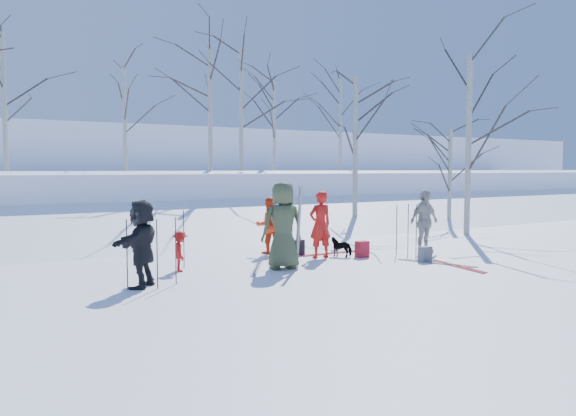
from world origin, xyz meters
TOP-DOWN VIEW (x-y plane):
  - ground at (0.00, 0.00)m, footprint 120.00×120.00m
  - snow_ramp at (0.00, 7.00)m, footprint 70.00×9.49m
  - snow_plateau at (0.00, 17.00)m, footprint 70.00×18.00m
  - far_hill at (0.00, 38.00)m, footprint 90.00×30.00m
  - skier_olive_center at (-0.85, 0.33)m, footprint 1.08×0.80m
  - skier_red_north at (0.80, 1.22)m, footprint 0.65×0.45m
  - skier_redor_behind at (0.04, 2.57)m, footprint 0.86×0.75m
  - skier_red_seated at (-2.97, 1.23)m, footprint 0.49×0.66m
  - skier_cream_east at (3.72, 0.47)m, footprint 1.04×0.49m
  - skier_grey_west at (-4.19, 0.05)m, footprint 1.41×1.52m
  - dog at (1.39, 1.10)m, footprint 0.57×0.65m
  - upright_ski_left at (-0.55, 0.12)m, footprint 0.10×0.17m
  - upright_ski_right at (-0.55, 0.14)m, footprint 0.09×0.23m
  - ski_pair_a at (-1.35, 0.67)m, footprint 1.93×2.08m
  - ski_pair_b at (2.72, -0.97)m, footprint 1.47×2.03m
  - ski_pair_c at (2.81, -1.52)m, footprint 0.83×1.97m
  - ski_pair_d at (1.47, 1.65)m, footprint 0.22×1.90m
  - ski_pole_a at (-3.98, -0.26)m, footprint 0.02×0.02m
  - ski_pole_b at (-2.71, 1.70)m, footprint 0.02×0.02m
  - ski_pole_c at (0.79, 2.58)m, footprint 0.02×0.02m
  - ski_pole_d at (0.29, 1.81)m, footprint 0.02×0.02m
  - ski_pole_e at (3.40, 0.44)m, footprint 0.02×0.02m
  - ski_pole_f at (-4.49, -0.02)m, footprint 0.02×0.02m
  - ski_pole_g at (0.44, 2.16)m, footprint 0.02×0.02m
  - ski_pole_h at (2.83, 0.58)m, footprint 0.02×0.02m
  - ski_pole_i at (-3.54, -0.04)m, footprint 0.02×0.02m
  - ski_pole_j at (3.37, 0.73)m, footprint 0.02×0.02m
  - backpack_red at (1.78, 0.73)m, footprint 0.32×0.22m
  - backpack_grey at (2.66, -0.64)m, footprint 0.30×0.20m
  - backpack_dark at (0.56, 1.96)m, footprint 0.34×0.24m
  - birch_plateau_a at (-0.05, 16.38)m, footprint 4.15×4.15m
  - birch_plateau_b at (3.50, 11.12)m, footprint 4.25×4.25m
  - birch_plateau_c at (6.23, 13.03)m, footprint 3.69×3.69m
  - birch_plateau_e at (11.99, 15.45)m, footprint 4.25×4.25m
  - birch_plateau_f at (-5.47, 12.54)m, footprint 4.14×4.14m
  - birch_plateau_g at (2.22, 11.48)m, footprint 4.28×4.28m
  - birch_edge_b at (8.04, 2.76)m, footprint 4.95×4.95m
  - birch_edge_c at (9.68, 5.08)m, footprint 3.34×3.34m
  - birch_edge_e at (5.51, 5.81)m, footprint 4.52×4.52m

SIDE VIEW (x-z plane):
  - ground at x=0.00m, z-range 0.00..0.00m
  - ski_pair_a at x=-1.35m, z-range 0.00..0.02m
  - ski_pair_b at x=2.72m, z-range 0.00..0.02m
  - ski_pair_c at x=2.81m, z-range 0.00..0.02m
  - ski_pair_d at x=1.47m, z-range 0.00..0.02m
  - snow_ramp at x=0.00m, z-range -1.91..2.21m
  - backpack_grey at x=2.66m, z-range 0.00..0.38m
  - backpack_dark at x=0.56m, z-range 0.00..0.40m
  - backpack_red at x=1.78m, z-range 0.00..0.42m
  - dog at x=1.39m, z-range 0.00..0.51m
  - skier_red_seated at x=-2.97m, z-range 0.00..0.91m
  - ski_pole_a at x=-3.98m, z-range 0.00..1.34m
  - ski_pole_b at x=-2.71m, z-range 0.00..1.34m
  - ski_pole_c at x=0.79m, z-range 0.00..1.34m
  - ski_pole_d at x=0.29m, z-range 0.00..1.34m
  - ski_pole_e at x=3.40m, z-range 0.00..1.34m
  - ski_pole_f at x=-4.49m, z-range 0.00..1.34m
  - ski_pole_g at x=0.44m, z-range 0.00..1.34m
  - ski_pole_h at x=2.83m, z-range 0.00..1.34m
  - ski_pole_i at x=-3.54m, z-range 0.00..1.34m
  - ski_pole_j at x=3.37m, z-range 0.00..1.34m
  - skier_redor_behind at x=0.04m, z-range 0.00..1.51m
  - skier_grey_west at x=-4.19m, z-range 0.00..1.70m
  - skier_red_north at x=0.80m, z-range 0.00..1.72m
  - skier_cream_east at x=3.72m, z-range 0.00..1.72m
  - upright_ski_left at x=-0.55m, z-range 0.00..1.90m
  - upright_ski_right at x=-0.55m, z-range 0.00..1.90m
  - snow_plateau at x=0.00m, z-range -0.10..2.10m
  - skier_olive_center at x=-0.85m, z-range 0.00..2.01m
  - birch_edge_c at x=9.68m, z-range 0.00..3.92m
  - far_hill at x=0.00m, z-range -1.00..5.00m
  - birch_edge_e at x=5.51m, z-range 0.00..5.61m
  - birch_edge_b at x=8.04m, z-range 0.00..6.22m
  - birch_plateau_c at x=6.23m, z-range 2.20..6.62m
  - birch_plateau_f at x=-5.47m, z-range 2.20..7.26m
  - birch_plateau_a at x=-0.05m, z-range 2.20..7.27m
  - birch_plateau_b at x=3.50m, z-range 2.20..7.41m
  - birch_plateau_e at x=11.99m, z-range 2.20..7.41m
  - birch_plateau_g at x=2.22m, z-range 2.20..7.46m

